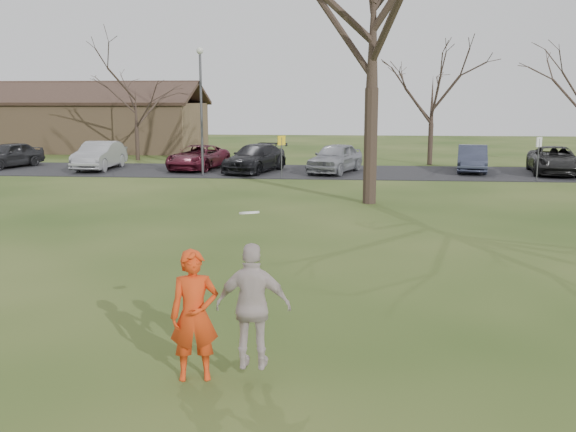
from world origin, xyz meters
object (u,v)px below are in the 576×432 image
Objects in this scene: big_tree at (374,7)px; car_1 at (100,155)px; car_6 at (555,160)px; car_0 at (8,155)px; car_2 at (198,157)px; car_4 at (335,158)px; building at (66,124)px; player_defender at (194,315)px; lamp_post at (201,96)px; catching_play at (253,306)px; car_3 at (255,158)px; car_5 at (472,159)px.

car_1 is at bearing 145.33° from big_tree.
big_tree reaches higher than car_6.
car_2 is at bearing 18.52° from car_0.
car_4 is (7.45, -0.84, 0.11)m from car_2.
car_1 is 0.22× the size of building.
player_defender reaches higher than car_2.
car_0 is 12.42m from lamp_post.
car_2 is (10.75, 0.04, -0.05)m from car_0.
car_6 is 2.34× the size of catching_play.
car_3 is 2.29× the size of catching_play.
player_defender is 0.85× the size of catching_play.
car_4 is (18.20, -0.80, 0.06)m from car_0.
car_5 is 0.20× the size of building.
big_tree reaches higher than car_0.
big_tree reaches higher than car_1.
car_0 is 0.83× the size of car_6.
car_0 is 0.85× the size of car_3.
car_0 is 0.20× the size of building.
building reaches higher than car_0.
catching_play reaches higher than car_1.
building is at bearing 117.43° from catching_play.
lamp_post is (0.91, -2.87, 3.28)m from car_2.
car_6 is (15.35, 0.45, -0.02)m from car_3.
car_1 is 15.33m from building.
car_4 is 24.59m from building.
big_tree is at bearing -43.15° from lamp_post.
building is at bearing 157.48° from car_3.
player_defender is 0.13× the size of big_tree.
catching_play is at bearing -105.46° from car_6.
big_tree is at bearing -108.43° from car_5.
building is (-2.34, 12.68, 1.18)m from car_0.
car_5 is (7.15, 1.02, -0.07)m from car_4.
big_tree reaches higher than building.
catching_play is at bearing -97.54° from big_tree.
car_4 is 24.99m from catching_play.
lamp_post is at bearing -61.77° from car_2.
car_3 is at bearing 120.71° from big_tree.
car_1 is at bearing 13.18° from car_0.
car_1 is 0.33× the size of big_tree.
player_defender is at bearing -63.50° from building.
car_3 is 11.39m from car_5.
car_3 is at bearing -169.00° from car_6.
lamp_post is (-13.69, -3.05, 3.24)m from car_5.
car_0 is at bearing 166.40° from lamp_post.
lamp_post reaches higher than car_2.
catching_play reaches higher than car_6.
player_defender is 27.29m from car_5.
building is 32.23m from big_tree.
player_defender is at bearing -98.37° from car_5.
car_1 is 0.92× the size of car_6.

